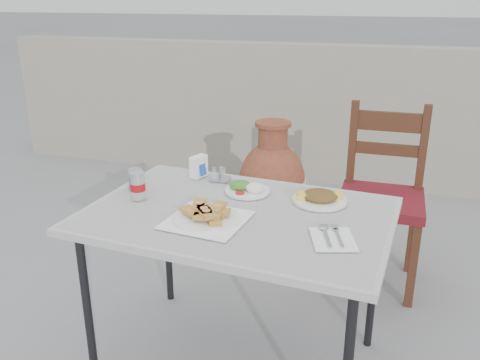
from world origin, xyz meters
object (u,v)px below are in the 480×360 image
(napkin_holder, at_px, (199,166))
(cola_glass, at_px, (136,180))
(salad_chopped_plate, at_px, (320,197))
(condiment_caddy, at_px, (220,176))
(chair, at_px, (382,195))
(terracotta_urn, at_px, (272,184))
(cafe_table, at_px, (238,223))
(soda_can, at_px, (138,186))
(salad_rice_plate, at_px, (247,188))
(pide_plate, at_px, (207,214))

(napkin_holder, bearing_deg, cola_glass, -112.73)
(salad_chopped_plate, relative_size, condiment_caddy, 2.29)
(salad_chopped_plate, height_order, chair, chair)
(terracotta_urn, bearing_deg, napkin_holder, -97.34)
(cafe_table, bearing_deg, soda_can, 179.35)
(salad_rice_plate, xyz_separation_m, terracotta_urn, (-0.15, 1.13, -0.40))
(pide_plate, xyz_separation_m, terracotta_urn, (-0.09, 1.46, -0.41))
(cafe_table, xyz_separation_m, napkin_holder, (-0.31, 0.35, 0.11))
(condiment_caddy, relative_size, chair, 0.10)
(pide_plate, height_order, soda_can, soda_can)
(salad_rice_plate, xyz_separation_m, napkin_holder, (-0.28, 0.13, 0.03))
(salad_rice_plate, distance_m, salad_chopped_plate, 0.33)
(pide_plate, relative_size, cola_glass, 3.49)
(salad_rice_plate, xyz_separation_m, salad_chopped_plate, (0.33, -0.01, 0.00))
(salad_chopped_plate, bearing_deg, chair, 71.34)
(cafe_table, relative_size, chair, 1.26)
(salad_rice_plate, xyz_separation_m, condiment_caddy, (-0.17, 0.11, 0.00))
(pide_plate, relative_size, salad_chopped_plate, 1.40)
(salad_rice_plate, distance_m, condiment_caddy, 0.20)
(cola_glass, relative_size, condiment_caddy, 0.92)
(salad_chopped_plate, xyz_separation_m, chair, (0.25, 0.74, -0.24))
(cafe_table, xyz_separation_m, salad_rice_plate, (-0.02, 0.22, 0.07))
(salad_rice_plate, bearing_deg, cafe_table, -83.60)
(salad_chopped_plate, height_order, terracotta_urn, terracotta_urn)
(terracotta_urn, bearing_deg, soda_can, -101.70)
(salad_rice_plate, bearing_deg, terracotta_urn, 97.84)
(pide_plate, relative_size, terracotta_urn, 0.41)
(salad_chopped_plate, xyz_separation_m, condiment_caddy, (-0.50, 0.13, 0.00))
(pide_plate, distance_m, salad_rice_plate, 0.35)
(salad_rice_plate, relative_size, cola_glass, 2.15)
(cola_glass, relative_size, terracotta_urn, 0.12)
(salad_rice_plate, distance_m, napkin_holder, 0.31)
(pide_plate, relative_size, condiment_caddy, 3.20)
(soda_can, bearing_deg, salad_rice_plate, 26.29)
(napkin_holder, bearing_deg, salad_rice_plate, -4.59)
(condiment_caddy, bearing_deg, napkin_holder, 173.23)
(cafe_table, bearing_deg, pide_plate, -126.91)
(cafe_table, distance_m, chair, 1.11)
(cafe_table, relative_size, soda_can, 10.93)
(napkin_holder, height_order, terracotta_urn, napkin_holder)
(napkin_holder, bearing_deg, terracotta_urn, 102.21)
(salad_rice_plate, xyz_separation_m, chair, (0.58, 0.72, -0.24))
(soda_can, distance_m, terracotta_urn, 1.44)
(cafe_table, relative_size, salad_chopped_plate, 5.52)
(pide_plate, relative_size, napkin_holder, 3.12)
(pide_plate, bearing_deg, soda_can, 161.06)
(cola_glass, bearing_deg, salad_chopped_plate, 6.63)
(pide_plate, relative_size, chair, 0.32)
(condiment_caddy, height_order, chair, chair)
(salad_rice_plate, relative_size, salad_chopped_plate, 0.86)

